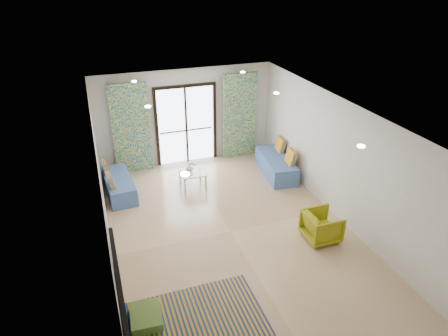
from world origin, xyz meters
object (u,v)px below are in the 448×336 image
object	(u,v)px
daybed_left	(118,185)
armchair	(322,225)
coffee_table	(193,173)
daybed_right	(277,164)

from	to	relation	value
daybed_left	armchair	world-z (taller)	daybed_left
coffee_table	daybed_right	bearing A→B (deg)	-1.50
coffee_table	armchair	bearing A→B (deg)	-57.34
daybed_right	armchair	size ratio (longest dim) A/B	2.61
daybed_left	armchair	distance (m)	5.04
coffee_table	armchair	xyz separation A→B (m)	(1.96, -3.05, -0.02)
daybed_left	daybed_right	xyz separation A→B (m)	(4.23, -0.30, 0.02)
daybed_left	coffee_table	bearing A→B (deg)	-11.54
daybed_right	coffee_table	world-z (taller)	daybed_right
coffee_table	armchair	world-z (taller)	coffee_table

